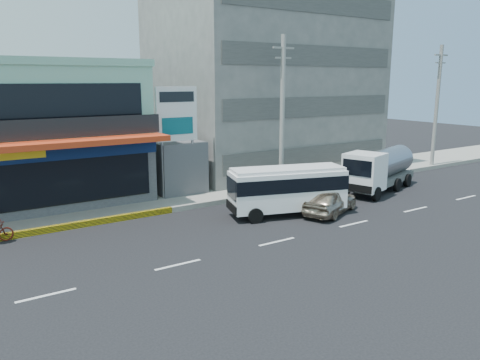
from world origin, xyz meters
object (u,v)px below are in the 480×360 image
(shop_building, at_px, (28,136))
(billboard, at_px, (177,120))
(satellite_dish, at_px, (172,139))
(sedan, at_px, (330,201))
(minibus, at_px, (287,187))
(tanker_truck, at_px, (379,169))
(utility_pole_far, at_px, (437,106))
(concrete_building, at_px, (263,83))
(utility_pole_near, at_px, (282,114))

(shop_building, distance_m, billboard, 8.92)
(satellite_dish, height_order, sedan, satellite_dish)
(billboard, xyz_separation_m, sedan, (5.82, -7.10, -4.19))
(billboard, bearing_deg, minibus, -58.79)
(satellite_dish, bearing_deg, sedan, -59.15)
(minibus, height_order, tanker_truck, tanker_truck)
(utility_pole_far, bearing_deg, minibus, -167.42)
(shop_building, distance_m, concrete_building, 18.28)
(sedan, bearing_deg, billboard, 16.66)
(sedan, bearing_deg, tanker_truck, -93.94)
(utility_pole_near, xyz_separation_m, minibus, (-2.86, -4.21, -3.57))
(concrete_building, height_order, utility_pole_near, concrete_building)
(satellite_dish, xyz_separation_m, billboard, (-0.50, -1.80, 1.35))
(shop_building, relative_size, utility_pole_far, 1.24)
(utility_pole_near, bearing_deg, utility_pole_far, 0.00)
(utility_pole_far, relative_size, minibus, 1.51)
(satellite_dish, xyz_separation_m, utility_pole_near, (6.00, -3.60, 1.57))
(concrete_building, distance_m, sedan, 15.09)
(minibus, bearing_deg, utility_pole_far, 12.58)
(billboard, height_order, utility_pole_far, utility_pole_far)
(shop_building, height_order, satellite_dish, shop_building)
(billboard, xyz_separation_m, tanker_truck, (12.21, -4.94, -3.42))
(satellite_dish, xyz_separation_m, sedan, (5.32, -8.90, -2.84))
(concrete_building, relative_size, minibus, 2.41)
(concrete_building, bearing_deg, utility_pole_near, -117.76)
(utility_pole_near, bearing_deg, shop_building, 154.94)
(sedan, distance_m, tanker_truck, 6.79)
(satellite_dish, xyz_separation_m, minibus, (3.14, -7.81, -2.00))
(billboard, bearing_deg, tanker_truck, -22.01)
(billboard, height_order, minibus, billboard)
(utility_pole_near, bearing_deg, concrete_building, 62.24)
(concrete_building, distance_m, billboard, 12.17)
(concrete_building, distance_m, utility_pole_far, 14.32)
(billboard, bearing_deg, concrete_building, 28.92)
(shop_building, height_order, sedan, shop_building)
(billboard, relative_size, tanker_truck, 0.93)
(shop_building, bearing_deg, utility_pole_far, -12.31)
(tanker_truck, bearing_deg, sedan, -161.28)
(concrete_building, xyz_separation_m, utility_pole_far, (12.00, -7.60, -1.85))
(shop_building, height_order, concrete_building, concrete_building)
(satellite_dish, bearing_deg, utility_pole_far, -9.29)
(minibus, bearing_deg, tanker_truck, 7.14)
(concrete_building, distance_m, satellite_dish, 11.30)
(minibus, bearing_deg, satellite_dish, 111.90)
(tanker_truck, bearing_deg, concrete_building, 99.04)
(billboard, relative_size, utility_pole_far, 0.69)
(shop_building, bearing_deg, sedan, -41.65)
(billboard, height_order, utility_pole_near, utility_pole_near)
(satellite_dish, bearing_deg, shop_building, 159.79)
(shop_building, relative_size, billboard, 1.80)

